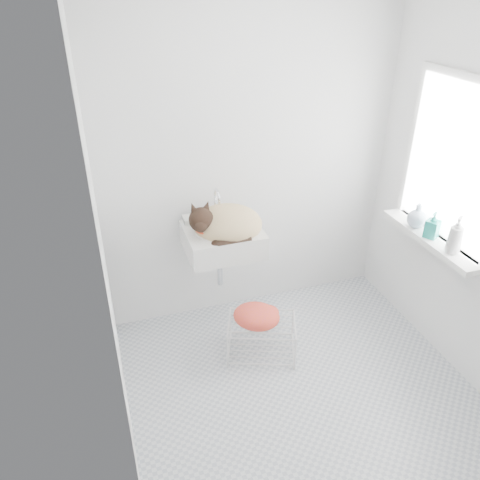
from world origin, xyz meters
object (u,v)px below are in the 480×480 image
object	(u,v)px
wire_rack	(261,336)
bottle_b	(430,237)
bottle_a	(451,252)
bottle_c	(415,226)
sink	(222,229)
cat	(225,224)

from	to	relation	value
wire_rack	bottle_b	xyz separation A→B (m)	(1.13, -0.17, 0.70)
wire_rack	bottle_a	world-z (taller)	bottle_a
bottle_b	bottle_c	xyz separation A→B (m)	(0.00, 0.16, 0.00)
sink	cat	xyz separation A→B (m)	(0.01, -0.02, 0.04)
wire_rack	cat	bearing A→B (deg)	112.69
wire_rack	bottle_a	xyz separation A→B (m)	(1.13, -0.38, 0.70)
cat	bottle_b	world-z (taller)	cat
sink	wire_rack	bearing A→B (deg)	-66.89
cat	wire_rack	xyz separation A→B (m)	(0.15, -0.36, -0.74)
bottle_c	bottle_b	bearing A→B (deg)	-90.00
bottle_c	sink	bearing A→B (deg)	163.37
sink	cat	bearing A→B (deg)	-59.11
bottle_a	sink	bearing A→B (deg)	149.56
cat	bottle_c	distance (m)	1.34
cat	bottle_c	world-z (taller)	cat
bottle_b	sink	bearing A→B (deg)	156.99
cat	wire_rack	size ratio (longest dim) A/B	1.19
bottle_a	bottle_c	bearing A→B (deg)	90.00
sink	bottle_c	xyz separation A→B (m)	(1.29, -0.39, 0.00)
wire_rack	bottle_a	bearing A→B (deg)	-18.48
bottle_a	bottle_b	xyz separation A→B (m)	(0.00, 0.21, 0.00)
wire_rack	bottle_b	distance (m)	1.34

